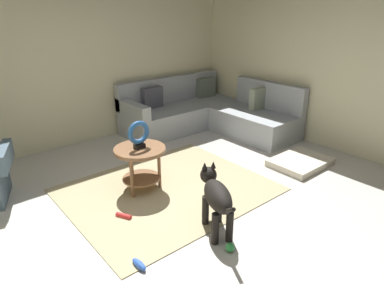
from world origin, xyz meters
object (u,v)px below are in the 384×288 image
dog (216,196)px  dog_bed_mat (300,162)px  torus_sculpture (139,134)px  dog_toy_rope (124,216)px  side_table (140,158)px  dog_toy_bone (139,264)px  sectional_couch (208,114)px  dog_toy_ball (230,247)px

dog → dog_bed_mat: bearing=34.7°
torus_sculpture → dog_toy_rope: size_ratio=1.89×
torus_sculpture → dog_toy_rope: 0.92m
side_table → dog_toy_bone: (-0.74, -1.13, -0.39)m
sectional_couch → dog_bed_mat: 1.95m
torus_sculpture → dog_toy_rope: (-0.47, -0.40, -0.69)m
torus_sculpture → dog_bed_mat: torus_sculpture is taller
sectional_couch → dog_toy_ball: (-2.07, -2.58, -0.25)m
side_table → dog_toy_ball: 1.52m
sectional_couch → dog_toy_bone: 3.59m
torus_sculpture → side_table: bearing=-97.1°
sectional_couch → dog_toy_ball: sectional_couch is taller
torus_sculpture → dog_toy_bone: torus_sculpture is taller
torus_sculpture → dog_toy_bone: size_ratio=1.81×
dog_toy_ball → dog_toy_bone: 0.81m
dog_toy_rope → torus_sculpture: bearing=40.1°
dog_toy_ball → dog_toy_bone: bearing=154.8°
dog_toy_ball → dog_toy_rope: 1.18m
torus_sculpture → dog: 1.21m
torus_sculpture → dog: (0.12, -1.16, -0.33)m
sectional_couch → dog_bed_mat: (-0.01, -1.93, -0.25)m
dog → sectional_couch: bearing=74.5°
sectional_couch → dog_bed_mat: sectional_couch is taller
sectional_couch → dog_toy_rope: (-2.54, -1.50, -0.27)m
dog_bed_mat → dog_toy_bone: size_ratio=4.44×
dog_bed_mat → sectional_couch: bearing=89.6°
torus_sculpture → dog_toy_ball: bearing=-89.9°
dog_toy_rope → dog: bearing=-51.7°
torus_sculpture → dog_toy_ball: (0.00, -1.47, -0.67)m
side_table → torus_sculpture: bearing=82.9°
sectional_couch → side_table: sectional_couch is taller
dog_bed_mat → dog_toy_bone: (-2.79, -0.29, -0.01)m
side_table → dog_toy_ball: side_table is taller
dog_bed_mat → dog: 1.99m
dog_toy_ball → side_table: bearing=90.1°
side_table → dog_toy_bone: bearing=-123.1°
dog_toy_rope → dog_toy_bone: bearing=-109.8°
sectional_couch → dog_toy_ball: bearing=-128.7°
side_table → dog_toy_rope: bearing=-139.9°
side_table → dog_bed_mat: 2.25m
sectional_couch → side_table: bearing=-152.0°
sectional_couch → dog_toy_bone: sectional_couch is taller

